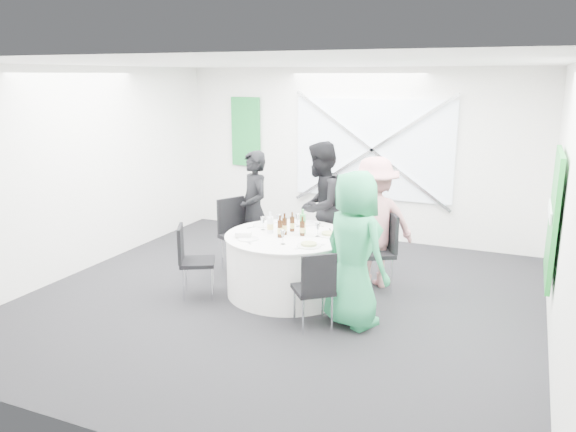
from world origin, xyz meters
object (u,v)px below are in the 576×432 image
at_px(person_man_back, 320,207).
at_px(clear_water_bottle, 270,225).
at_px(chair_back, 334,226).
at_px(person_woman_green, 354,249).
at_px(chair_back_left, 236,228).
at_px(person_man_back_left, 254,210).
at_px(chair_front_left, 191,255).
at_px(banquet_table, 288,264).
at_px(person_woman_pink, 374,223).
at_px(chair_back_right, 382,245).
at_px(green_water_bottle, 303,224).
at_px(chair_front_right, 316,285).

height_order(person_man_back, clear_water_bottle, person_man_back).
distance_m(chair_back, person_woman_green, 1.99).
height_order(chair_back_left, person_man_back_left, person_man_back_left).
height_order(chair_back_left, chair_front_left, chair_back_left).
bearing_deg(banquet_table, clear_water_bottle, -178.92).
xyz_separation_m(person_man_back_left, person_woman_pink, (1.74, -0.06, 0.01)).
distance_m(chair_back_left, chair_back_right, 2.06).
xyz_separation_m(banquet_table, chair_front_left, (-1.05, -0.57, 0.15)).
xyz_separation_m(banquet_table, clear_water_bottle, (-0.24, -0.00, 0.48)).
bearing_deg(banquet_table, chair_front_left, -151.43).
distance_m(chair_back_left, person_woman_green, 2.34).
xyz_separation_m(person_woman_pink, green_water_bottle, (-0.75, -0.56, 0.04)).
height_order(banquet_table, chair_front_left, chair_front_left).
height_order(person_woman_green, clear_water_bottle, person_woman_green).
bearing_deg(clear_water_bottle, person_man_back_left, 129.07).
xyz_separation_m(chair_front_right, person_man_back_left, (-1.52, 1.59, 0.32)).
xyz_separation_m(person_woman_green, clear_water_bottle, (-1.25, 0.54, 0.01)).
xyz_separation_m(person_man_back, person_woman_green, (0.97, -1.56, -0.04)).
distance_m(chair_back, chair_front_left, 2.19).
bearing_deg(person_woman_green, chair_back_left, 0.09).
xyz_separation_m(person_woman_pink, person_woman_green, (0.11, -1.21, 0.01)).
height_order(banquet_table, chair_back_right, chair_back_right).
xyz_separation_m(person_man_back_left, green_water_bottle, (0.98, -0.62, 0.05)).
distance_m(person_man_back, person_woman_green, 1.84).
height_order(person_man_back_left, clear_water_bottle, person_man_back_left).
xyz_separation_m(chair_back_left, person_man_back, (1.07, 0.46, 0.31)).
relative_size(chair_back_right, person_man_back, 0.55).
bearing_deg(person_woman_pink, chair_front_left, -4.06).
relative_size(chair_back_left, green_water_bottle, 3.20).
height_order(chair_back_left, chair_front_right, chair_back_left).
height_order(chair_back_left, green_water_bottle, green_water_bottle).
relative_size(chair_back_left, person_woman_pink, 0.60).
distance_m(banquet_table, clear_water_bottle, 0.54).
bearing_deg(chair_front_left, chair_back, -62.79).
distance_m(chair_back_left, person_man_back_left, 0.36).
bearing_deg(chair_front_right, clear_water_bottle, -81.38).
distance_m(chair_back, green_water_bottle, 1.17).
bearing_deg(chair_front_left, green_water_bottle, -88.97).
xyz_separation_m(banquet_table, person_woman_pink, (0.90, 0.67, 0.46)).
bearing_deg(chair_back_right, chair_front_left, -90.89).
bearing_deg(person_man_back_left, person_woman_pink, 39.06).
bearing_deg(chair_front_right, banquet_table, -90.00).
distance_m(banquet_table, person_man_back, 1.14).
bearing_deg(person_woman_green, chair_front_left, 29.19).
relative_size(person_woman_green, clear_water_bottle, 6.38).
relative_size(chair_back, chair_front_left, 1.08).
bearing_deg(person_woman_pink, person_man_back, -58.33).
xyz_separation_m(chair_front_right, person_man_back, (-0.65, 1.87, 0.39)).
distance_m(person_man_back, green_water_bottle, 0.91).
bearing_deg(person_man_back, chair_back_left, -64.55).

